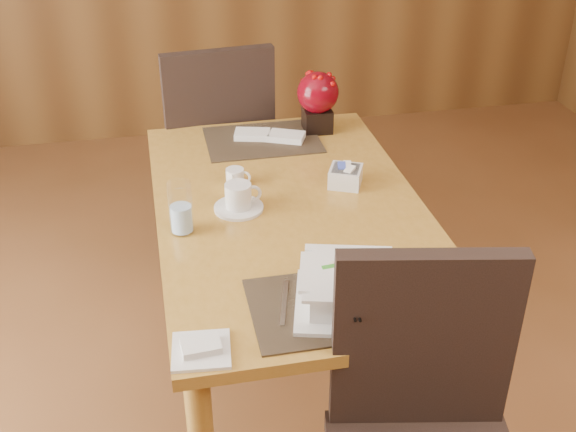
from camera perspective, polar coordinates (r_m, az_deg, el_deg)
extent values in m
cube|color=#AD7D30|center=(2.44, 0.23, 0.26)|extent=(0.90, 1.50, 0.04)
cylinder|color=#AD7D30|center=(3.19, -9.25, -0.13)|extent=(0.07, 0.07, 0.71)
cylinder|color=#AD7D30|center=(2.27, 14.09, -15.74)|extent=(0.07, 0.07, 0.71)
cylinder|color=#AD7D30|center=(3.29, 4.38, 1.29)|extent=(0.07, 0.07, 0.71)
cube|color=black|center=(1.98, 3.55, -7.07)|extent=(0.45, 0.33, 0.01)
cube|color=black|center=(2.91, -2.02, 6.03)|extent=(0.45, 0.33, 0.01)
cube|color=silver|center=(1.99, 4.73, -6.99)|extent=(0.35, 0.35, 0.01)
cube|color=silver|center=(1.95, 4.80, -5.74)|extent=(0.25, 0.25, 0.10)
cylinder|color=tan|center=(1.95, 4.80, -5.68)|extent=(0.19, 0.19, 0.08)
cylinder|color=silver|center=(2.42, -3.91, 0.65)|extent=(0.17, 0.17, 0.01)
cylinder|color=silver|center=(2.40, -3.95, 1.63)|extent=(0.09, 0.09, 0.08)
cylinder|color=black|center=(2.38, -3.98, 2.39)|extent=(0.08, 0.08, 0.01)
cylinder|color=silver|center=(2.28, -8.48, 0.64)|extent=(0.09, 0.09, 0.18)
cube|color=silver|center=(2.57, 4.56, 3.14)|extent=(0.15, 0.15, 0.07)
cube|color=black|center=(2.99, 2.33, 7.61)|extent=(0.12, 0.12, 0.09)
sphere|color=maroon|center=(2.94, 2.38, 9.72)|extent=(0.17, 0.17, 0.17)
cube|color=silver|center=(1.85, -6.87, -10.50)|extent=(0.16, 0.16, 0.01)
cube|color=black|center=(1.87, 10.67, -9.64)|extent=(0.46, 0.14, 0.52)
cube|color=black|center=(3.41, -5.97, 4.93)|extent=(0.54, 0.54, 0.06)
cube|color=black|center=(3.09, -5.39, 8.20)|extent=(0.47, 0.10, 0.53)
cylinder|color=black|center=(3.75, -3.37, 3.03)|extent=(0.04, 0.04, 0.46)
cylinder|color=black|center=(3.40, -1.68, 0.00)|extent=(0.04, 0.04, 0.46)
cylinder|color=black|center=(3.68, -9.50, 2.12)|extent=(0.04, 0.04, 0.46)
cylinder|color=black|center=(3.33, -8.41, -1.06)|extent=(0.04, 0.04, 0.46)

